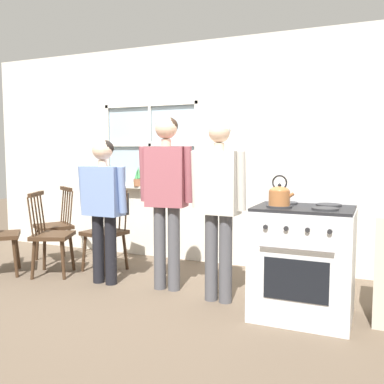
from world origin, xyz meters
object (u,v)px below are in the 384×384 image
at_px(person_teen_center, 166,185).
at_px(person_adult_right, 219,195).
at_px(chair_by_window, 106,233).
at_px(handbag, 119,203).
at_px(chair_near_wall, 55,227).
at_px(kettle, 279,195).
at_px(potted_plant, 138,179).
at_px(stove, 303,261).
at_px(person_elderly_left, 103,197).
at_px(chair_center_cluster, 51,236).

distance_m(person_teen_center, person_adult_right, 0.60).
relative_size(chair_by_window, handbag, 3.03).
xyz_separation_m(chair_near_wall, person_teen_center, (1.78, -0.43, 0.61)).
height_order(kettle, potted_plant, same).
bearing_deg(chair_near_wall, stove, 22.02).
distance_m(stove, handbag, 2.41).
relative_size(person_teen_center, stove, 1.58).
bearing_deg(potted_plant, stove, -28.46).
height_order(person_elderly_left, kettle, person_elderly_left).
bearing_deg(person_adult_right, person_teen_center, 171.59).
distance_m(person_adult_right, handbag, 1.68).
bearing_deg(person_adult_right, chair_by_window, 166.13).
xyz_separation_m(person_elderly_left, person_teen_center, (0.68, 0.08, 0.14)).
distance_m(person_teen_center, handbag, 1.13).
bearing_deg(person_teen_center, stove, -13.84).
height_order(chair_by_window, chair_near_wall, same).
height_order(chair_by_window, potted_plant, potted_plant).
relative_size(chair_near_wall, chair_center_cluster, 1.00).
xyz_separation_m(chair_by_window, person_teen_center, (0.96, -0.34, 0.61)).
relative_size(chair_by_window, person_teen_center, 0.54).
xyz_separation_m(person_adult_right, stove, (0.77, -0.06, -0.51)).
relative_size(chair_center_cluster, kettle, 3.76).
bearing_deg(chair_center_cluster, stove, -115.35).
height_order(chair_by_window, handbag, same).
xyz_separation_m(chair_center_cluster, person_teen_center, (1.41, 0.06, 0.61)).
distance_m(chair_near_wall, potted_plant, 1.19).
bearing_deg(handbag, stove, -18.22).
distance_m(chair_center_cluster, handbag, 0.86).
bearing_deg(chair_by_window, stove, -3.15).
bearing_deg(stove, person_adult_right, 175.44).
bearing_deg(person_elderly_left, potted_plant, 104.28).
distance_m(person_elderly_left, person_teen_center, 0.70).
xyz_separation_m(person_teen_center, person_adult_right, (0.59, -0.11, -0.07)).
distance_m(chair_by_window, potted_plant, 0.94).
bearing_deg(chair_near_wall, person_elderly_left, 7.93).
xyz_separation_m(stove, kettle, (-0.18, -0.13, 0.55)).
bearing_deg(chair_near_wall, chair_center_cluster, -20.32).
distance_m(chair_by_window, person_elderly_left, 0.69).
bearing_deg(person_adult_right, chair_near_wall, 169.70).
relative_size(chair_near_wall, kettle, 3.76).
relative_size(person_elderly_left, stove, 1.38).
xyz_separation_m(person_elderly_left, stove, (2.04, -0.09, -0.44)).
distance_m(chair_center_cluster, person_elderly_left, 0.87).
bearing_deg(handbag, chair_by_window, -99.44).
distance_m(person_teen_center, kettle, 1.21).
xyz_separation_m(person_elderly_left, kettle, (1.86, -0.22, 0.11)).
height_order(person_adult_right, kettle, person_adult_right).
relative_size(chair_near_wall, potted_plant, 3.56).
bearing_deg(handbag, person_elderly_left, -69.87).
bearing_deg(potted_plant, chair_center_cluster, -111.29).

